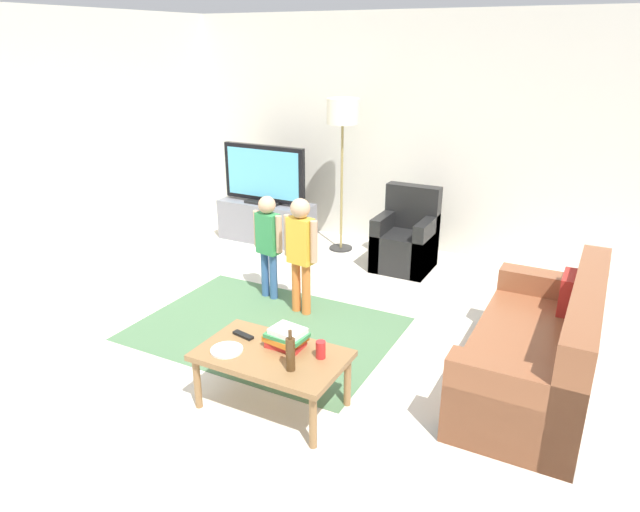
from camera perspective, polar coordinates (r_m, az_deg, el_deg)
ground at (r=4.70m, az=-3.45°, el=-9.76°), size 7.80×7.80×0.00m
wall_back at (r=6.87m, az=9.55°, el=11.86°), size 6.00×0.12×2.70m
wall_left at (r=6.26m, az=-28.33°, el=8.83°), size 0.12×6.00×2.70m
area_rug at (r=5.09m, az=-5.42°, el=-7.23°), size 2.20×1.60×0.01m
tv_stand at (r=7.20m, az=-5.35°, el=3.41°), size 1.20×0.44×0.50m
tv at (r=7.02m, az=-5.61°, el=8.07°), size 1.10×0.28×0.71m
couch at (r=4.41m, az=21.45°, el=-9.17°), size 0.80×1.80×0.86m
armchair at (r=6.37m, az=8.62°, el=1.43°), size 0.60×0.60×0.90m
floor_lamp at (r=6.58m, az=2.27°, el=13.46°), size 0.36×0.36×1.78m
child_near_tv at (r=5.46m, az=-5.22°, el=1.82°), size 0.34×0.17×1.03m
child_center at (r=5.11m, az=-1.95°, el=1.03°), size 0.36×0.18×1.10m
coffee_table at (r=3.92m, az=-4.84°, el=-10.24°), size 1.00×0.60×0.42m
book_stack at (r=3.92m, az=-3.39°, el=-8.13°), size 0.30×0.24×0.15m
bottle at (r=3.65m, az=-2.97°, el=-9.72°), size 0.06×0.06×0.28m
tv_remote at (r=4.11m, az=-7.69°, el=-7.85°), size 0.18×0.08×0.02m
soda_can at (r=3.80m, az=0.07°, el=-9.34°), size 0.07×0.07×0.12m
plate at (r=3.95m, az=-9.29°, el=-9.26°), size 0.22×0.22×0.02m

